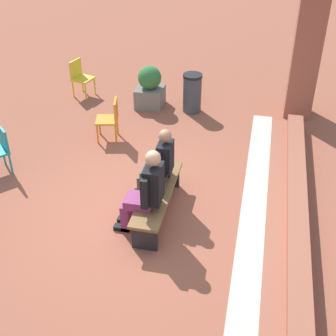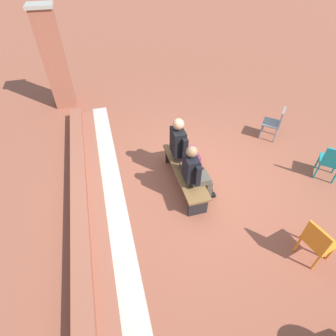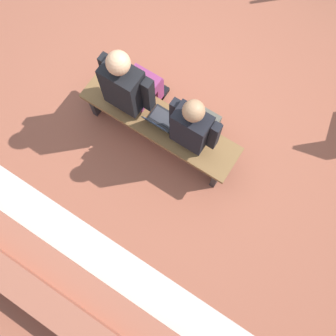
{
  "view_description": "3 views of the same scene",
  "coord_description": "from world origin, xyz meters",
  "px_view_note": "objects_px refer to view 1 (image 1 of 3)",
  "views": [
    {
      "loc": [
        5.55,
        1.62,
        4.69
      ],
      "look_at": [
        -0.34,
        0.34,
        0.7
      ],
      "focal_mm": 50.0,
      "sensor_mm": 36.0,
      "label": 1
    },
    {
      "loc": [
        -3.71,
        1.62,
        4.03
      ],
      "look_at": [
        -0.56,
        0.74,
        1.05
      ],
      "focal_mm": 28.0,
      "sensor_mm": 36.0,
      "label": 2
    },
    {
      "loc": [
        -1.04,
        1.62,
        4.25
      ],
      "look_at": [
        -0.43,
        0.67,
        0.63
      ],
      "focal_mm": 42.0,
      "sensor_mm": 36.0,
      "label": 3
    }
  ],
  "objects_px": {
    "bench": "(157,196)",
    "planter": "(150,88)",
    "person_adult": "(146,190)",
    "plastic_chair_near_bench_right": "(111,117)",
    "laptop": "(158,187)",
    "plastic_chair_mid_courtyard": "(80,76)",
    "person_student": "(159,163)",
    "litter_bin": "(192,93)"
  },
  "relations": [
    {
      "from": "bench",
      "to": "planter",
      "type": "height_order",
      "value": "planter"
    },
    {
      "from": "person_adult",
      "to": "plastic_chair_near_bench_right",
      "type": "xyz_separation_m",
      "value": [
        -2.52,
        -1.37,
        -0.26
      ]
    },
    {
      "from": "person_adult",
      "to": "laptop",
      "type": "bearing_deg",
      "value": 168.73
    },
    {
      "from": "plastic_chair_mid_courtyard",
      "to": "person_student",
      "type": "bearing_deg",
      "value": 37.1
    },
    {
      "from": "person_adult",
      "to": "plastic_chair_near_bench_right",
      "type": "height_order",
      "value": "person_adult"
    },
    {
      "from": "planter",
      "to": "plastic_chair_mid_courtyard",
      "type": "bearing_deg",
      "value": -97.71
    },
    {
      "from": "bench",
      "to": "planter",
      "type": "relative_size",
      "value": 1.91
    },
    {
      "from": "laptop",
      "to": "litter_bin",
      "type": "relative_size",
      "value": 0.37
    },
    {
      "from": "person_adult",
      "to": "planter",
      "type": "relative_size",
      "value": 1.49
    },
    {
      "from": "person_adult",
      "to": "laptop",
      "type": "distance_m",
      "value": 0.48
    },
    {
      "from": "bench",
      "to": "laptop",
      "type": "height_order",
      "value": "laptop"
    },
    {
      "from": "person_adult",
      "to": "planter",
      "type": "bearing_deg",
      "value": -166.57
    },
    {
      "from": "plastic_chair_near_bench_right",
      "to": "litter_bin",
      "type": "xyz_separation_m",
      "value": [
        -1.56,
        1.35,
        -0.05
      ]
    },
    {
      "from": "person_student",
      "to": "litter_bin",
      "type": "relative_size",
      "value": 1.52
    },
    {
      "from": "person_adult",
      "to": "plastic_chair_near_bench_right",
      "type": "bearing_deg",
      "value": -151.45
    },
    {
      "from": "plastic_chair_mid_courtyard",
      "to": "litter_bin",
      "type": "distance_m",
      "value": 2.71
    },
    {
      "from": "laptop",
      "to": "planter",
      "type": "distance_m",
      "value": 3.88
    },
    {
      "from": "person_student",
      "to": "bench",
      "type": "bearing_deg",
      "value": 9.55
    },
    {
      "from": "person_student",
      "to": "litter_bin",
      "type": "bearing_deg",
      "value": -179.53
    },
    {
      "from": "person_student",
      "to": "litter_bin",
      "type": "xyz_separation_m",
      "value": [
        -3.32,
        -0.03,
        -0.27
      ]
    },
    {
      "from": "bench",
      "to": "person_adult",
      "type": "bearing_deg",
      "value": -10.4
    },
    {
      "from": "laptop",
      "to": "litter_bin",
      "type": "distance_m",
      "value": 3.68
    },
    {
      "from": "person_adult",
      "to": "person_student",
      "type": "bearing_deg",
      "value": 179.62
    },
    {
      "from": "person_adult",
      "to": "plastic_chair_mid_courtyard",
      "type": "xyz_separation_m",
      "value": [
        -4.37,
        -2.72,
        -0.26
      ]
    },
    {
      "from": "bench",
      "to": "plastic_chair_near_bench_right",
      "type": "relative_size",
      "value": 2.14
    },
    {
      "from": "laptop",
      "to": "plastic_chair_near_bench_right",
      "type": "xyz_separation_m",
      "value": [
        -2.11,
        -1.45,
        -0.02
      ]
    },
    {
      "from": "planter",
      "to": "litter_bin",
      "type": "height_order",
      "value": "planter"
    },
    {
      "from": "planter",
      "to": "person_adult",
      "type": "bearing_deg",
      "value": 13.43
    },
    {
      "from": "bench",
      "to": "plastic_chair_near_bench_right",
      "type": "distance_m",
      "value": 2.58
    },
    {
      "from": "litter_bin",
      "to": "plastic_chair_near_bench_right",
      "type": "bearing_deg",
      "value": -40.79
    },
    {
      "from": "bench",
      "to": "laptop",
      "type": "relative_size",
      "value": 5.62
    },
    {
      "from": "person_adult",
      "to": "litter_bin",
      "type": "height_order",
      "value": "person_adult"
    },
    {
      "from": "bench",
      "to": "plastic_chair_mid_courtyard",
      "type": "bearing_deg",
      "value": -145.04
    },
    {
      "from": "bench",
      "to": "person_adult",
      "type": "height_order",
      "value": "person_adult"
    },
    {
      "from": "planter",
      "to": "person_student",
      "type": "bearing_deg",
      "value": 16.44
    },
    {
      "from": "laptop",
      "to": "plastic_chair_mid_courtyard",
      "type": "bearing_deg",
      "value": -144.72
    },
    {
      "from": "planter",
      "to": "litter_bin",
      "type": "xyz_separation_m",
      "value": [
        0.05,
        0.97,
        -0.0
      ]
    },
    {
      "from": "plastic_chair_near_bench_right",
      "to": "bench",
      "type": "bearing_deg",
      "value": 34.01
    },
    {
      "from": "bench",
      "to": "planter",
      "type": "distance_m",
      "value": 3.9
    },
    {
      "from": "person_student",
      "to": "plastic_chair_near_bench_right",
      "type": "height_order",
      "value": "person_student"
    },
    {
      "from": "person_student",
      "to": "planter",
      "type": "xyz_separation_m",
      "value": [
        -3.37,
        -0.99,
        -0.27
      ]
    },
    {
      "from": "person_adult",
      "to": "laptop",
      "type": "xyz_separation_m",
      "value": [
        -0.41,
        0.08,
        -0.24
      ]
    }
  ]
}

